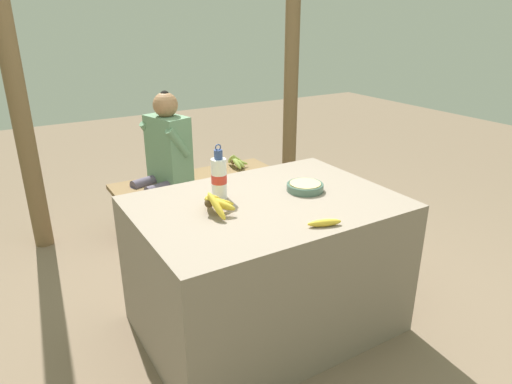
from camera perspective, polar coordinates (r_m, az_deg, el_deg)
name	(u,v)px	position (r m, az deg, el deg)	size (l,w,h in m)	color
ground_plane	(265,323)	(2.75, 1.19, -16.00)	(12.00, 12.00, 0.00)	#75604C
market_counter	(266,265)	(2.53, 1.25, -9.13)	(1.35, 0.96, 0.76)	gray
banana_bunch_ripe	(215,202)	(2.21, -5.11, -1.26)	(0.17, 0.26, 0.13)	#4C381E
serving_bowl	(305,186)	(2.50, 6.15, 0.70)	(0.20, 0.20, 0.04)	#4C6B5B
water_bottle	(219,177)	(2.37, -4.65, 1.84)	(0.08, 0.08, 0.29)	white
loose_banana_front	(324,223)	(2.10, 8.55, -3.82)	(0.16, 0.09, 0.03)	gold
wooden_bench	(194,185)	(3.77, -7.74, 0.92)	(1.33, 0.32, 0.44)	brown
seated_vendor	(164,155)	(3.55, -11.41, 4.50)	(0.46, 0.43, 1.14)	#564C60
banana_bunch_green	(236,161)	(3.90, -2.53, 3.90)	(0.16, 0.25, 0.13)	#4C381E
support_post_near	(15,87)	(3.59, -27.88, 11.56)	(0.13, 0.13, 2.41)	brown
support_post_far	(291,67)	(4.38, 4.45, 15.29)	(0.13, 0.13, 2.41)	brown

